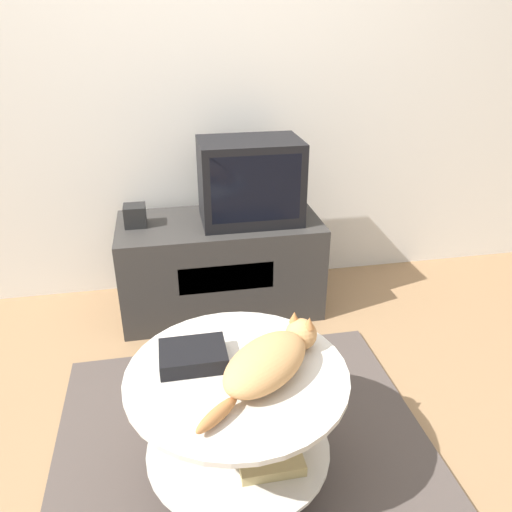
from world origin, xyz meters
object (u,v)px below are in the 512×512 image
at_px(dvd_box, 193,356).
at_px(speaker, 135,216).
at_px(cat, 270,360).
at_px(tv, 250,181).

bearing_deg(dvd_box, speaker, 100.30).
bearing_deg(cat, dvd_box, 112.93).
distance_m(tv, dvd_box, 1.18).
distance_m(speaker, cat, 1.31).
bearing_deg(dvd_box, cat, -24.87).
distance_m(tv, speaker, 0.62).
relative_size(tv, cat, 1.13).
xyz_separation_m(dvd_box, cat, (0.23, -0.11, 0.03)).
height_order(tv, dvd_box, tv).
xyz_separation_m(tv, speaker, (-0.59, 0.03, -0.16)).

